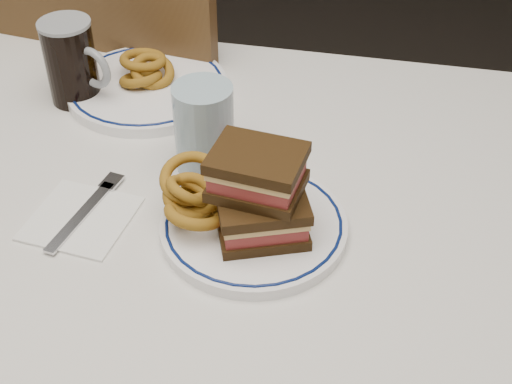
% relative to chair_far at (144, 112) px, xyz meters
% --- Properties ---
extents(dining_table, '(1.27, 0.87, 0.75)m').
position_rel_chair_far_xyz_m(dining_table, '(0.16, -0.49, 0.11)').
color(dining_table, silver).
rests_on(dining_table, floor).
extents(chair_far, '(0.50, 0.50, 0.98)m').
position_rel_chair_far_xyz_m(chair_far, '(0.00, 0.00, 0.00)').
color(chair_far, '#3F2714').
rests_on(chair_far, floor).
extents(main_plate, '(0.24, 0.24, 0.02)m').
position_rel_chair_far_xyz_m(main_plate, '(0.36, -0.55, 0.23)').
color(main_plate, white).
rests_on(main_plate, dining_table).
extents(reuben_sandwich, '(0.14, 0.13, 0.11)m').
position_rel_chair_far_xyz_m(reuben_sandwich, '(0.37, -0.56, 0.29)').
color(reuben_sandwich, black).
rests_on(reuben_sandwich, main_plate).
extents(onion_rings_main, '(0.11, 0.12, 0.09)m').
position_rel_chair_far_xyz_m(onion_rings_main, '(0.29, -0.56, 0.27)').
color(onion_rings_main, brown).
rests_on(onion_rings_main, main_plate).
extents(ketchup_ramekin, '(0.06, 0.06, 0.03)m').
position_rel_chair_far_xyz_m(ketchup_ramekin, '(0.34, -0.45, 0.25)').
color(ketchup_ramekin, silver).
rests_on(ketchup_ramekin, main_plate).
extents(beer_mug, '(0.12, 0.08, 0.14)m').
position_rel_chair_far_xyz_m(beer_mug, '(0.01, -0.30, 0.29)').
color(beer_mug, black).
rests_on(beer_mug, dining_table).
extents(water_glass, '(0.08, 0.08, 0.13)m').
position_rel_chair_far_xyz_m(water_glass, '(0.27, -0.43, 0.29)').
color(water_glass, '#8FAAB9').
rests_on(water_glass, dining_table).
extents(far_plate, '(0.27, 0.27, 0.02)m').
position_rel_chair_far_xyz_m(far_plate, '(0.12, -0.26, 0.23)').
color(far_plate, white).
rests_on(far_plate, dining_table).
extents(onion_rings_far, '(0.10, 0.10, 0.06)m').
position_rel_chair_far_xyz_m(onion_rings_far, '(0.11, -0.24, 0.26)').
color(onion_rings_far, brown).
rests_on(onion_rings_far, far_plate).
extents(napkin_fork, '(0.14, 0.17, 0.01)m').
position_rel_chair_far_xyz_m(napkin_fork, '(0.13, -0.58, 0.22)').
color(napkin_fork, white).
rests_on(napkin_fork, dining_table).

